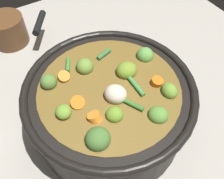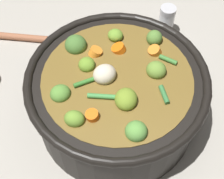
{
  "view_description": "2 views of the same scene",
  "coord_description": "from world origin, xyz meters",
  "views": [
    {
      "loc": [
        -0.25,
        0.15,
        0.5
      ],
      "look_at": [
        0.01,
        -0.01,
        0.1
      ],
      "focal_mm": 39.82,
      "sensor_mm": 36.0,
      "label": 1
    },
    {
      "loc": [
        0.01,
        -0.35,
        0.59
      ],
      "look_at": [
        -0.01,
        -0.01,
        0.11
      ],
      "focal_mm": 51.97,
      "sensor_mm": 36.0,
      "label": 2
    }
  ],
  "objects": [
    {
      "name": "salt_shaker",
      "position": [
        0.11,
        0.25,
        0.04
      ],
      "size": [
        0.04,
        0.04,
        0.08
      ],
      "color": "silver",
      "rests_on": "ground_plane"
    },
    {
      "name": "ground_plane",
      "position": [
        0.0,
        0.0,
        0.0
      ],
      "size": [
        1.1,
        1.1,
        0.0
      ],
      "primitive_type": "plane",
      "color": "#9E998E"
    },
    {
      "name": "cooking_pot",
      "position": [
        -0.0,
        -0.0,
        0.07
      ],
      "size": [
        0.33,
        0.33,
        0.15
      ],
      "color": "black",
      "rests_on": "ground_plane"
    }
  ]
}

